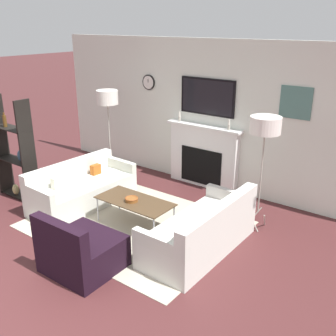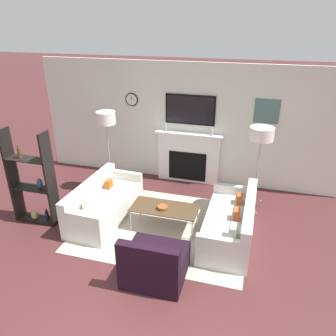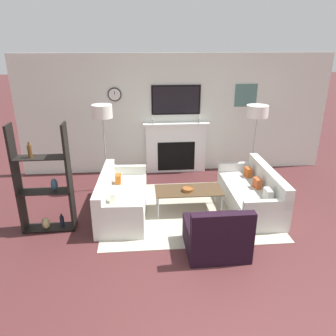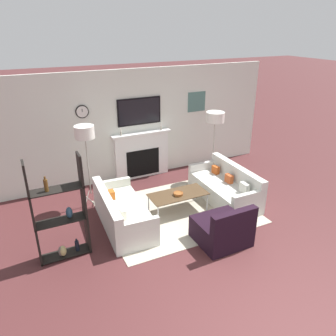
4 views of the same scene
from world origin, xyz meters
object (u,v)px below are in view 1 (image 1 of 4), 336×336
Objects in this scene: shelf_unit at (15,155)px; floor_lamp_left at (107,99)px; floor_lamp_right at (265,127)px; decorative_bowl at (132,199)px; couch_right at (202,233)px; coffee_table at (135,202)px; couch_left at (81,190)px; armchair at (81,252)px.

floor_lamp_left is at bearing 61.47° from shelf_unit.
decorative_bowl is at bearing -144.26° from floor_lamp_right.
decorative_bowl is (-1.22, -0.05, 0.18)m from couch_right.
floor_lamp_left is at bearing 144.07° from decorative_bowl.
floor_lamp_right is at bearing 72.62° from couch_right.
couch_left is at bearing 179.51° from coffee_table.
couch_left is 3.23m from floor_lamp_right.
coffee_table is (-1.20, -0.01, 0.12)m from couch_right.
coffee_table is 0.67× the size of floor_lamp_left.
couch_right is at bearing 0.36° from coffee_table.
couch_right is 1.02× the size of shelf_unit.
couch_right is at bearing 2.50° from decorative_bowl.
floor_lamp_left is at bearing 180.00° from floor_lamp_right.
shelf_unit reaches higher than armchair.
shelf_unit is (-2.36, -0.39, 0.33)m from decorative_bowl.
floor_lamp_right is (0.33, 1.06, 1.31)m from couch_right.
couch_right is at bearing -0.07° from couch_left.
floor_lamp_left is 3.10m from floor_lamp_right.
floor_lamp_right is 4.27m from shelf_unit.
coffee_table is 5.98× the size of decorative_bowl.
couch_right is 1.23m from decorative_bowl.
floor_lamp_right is at bearing 21.07° from couch_left.
couch_left is at bearing -158.93° from floor_lamp_right.
couch_left is 1.03× the size of floor_lamp_left.
couch_right is 9.06× the size of decorative_bowl.
coffee_table is (-0.23, 1.29, 0.13)m from armchair.
floor_lamp_left is (-1.56, 1.07, 1.24)m from coffee_table.
couch_right reaches higher than decorative_bowl.
couch_left is 1.22m from decorative_bowl.
shelf_unit is (-2.61, 0.86, 0.51)m from armchair.
floor_lamp_right is at bearing 0.00° from floor_lamp_left.
couch_left is at bearing 138.18° from armchair.
floor_lamp_left is 1.03× the size of floor_lamp_right.
shelf_unit reaches higher than couch_right.
couch_right is 3.64m from shelf_unit.
armchair is 0.49× the size of floor_lamp_left.
armchair reaches higher than decorative_bowl.
couch_right reaches higher than coffee_table.
shelf_unit reaches higher than decorative_bowl.
floor_lamp_right is at bearing 61.09° from armchair.
armchair reaches higher than coffee_table.
couch_right is 1.20m from coffee_table.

